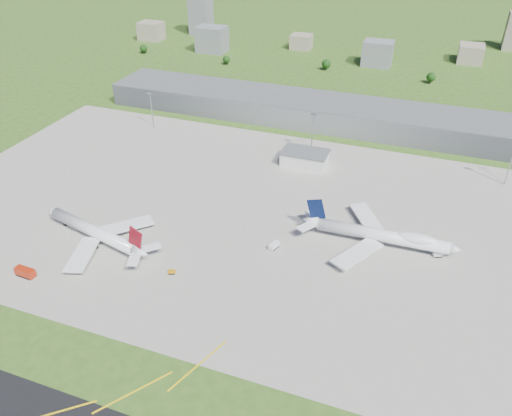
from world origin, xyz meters
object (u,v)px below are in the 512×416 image
(van_white_near, at_px, (274,246))
(van_white_far, at_px, (438,255))
(airliner_red_twin, at_px, (97,233))
(airliner_blue_quad, at_px, (382,236))
(fire_truck, at_px, (25,273))
(tug_yellow, at_px, (172,272))

(van_white_near, bearing_deg, van_white_far, -56.80)
(airliner_red_twin, height_order, van_white_far, airliner_red_twin)
(airliner_red_twin, relative_size, airliner_blue_quad, 0.91)
(van_white_near, bearing_deg, airliner_blue_quad, -48.78)
(fire_truck, xyz_separation_m, tug_yellow, (57.10, 22.58, -1.08))
(airliner_blue_quad, height_order, tug_yellow, airliner_blue_quad)
(airliner_red_twin, relative_size, fire_truck, 7.24)
(fire_truck, bearing_deg, airliner_blue_quad, 31.29)
(airliner_blue_quad, relative_size, van_white_far, 15.01)
(van_white_near, bearing_deg, fire_truck, 138.33)
(tug_yellow, bearing_deg, fire_truck, 179.77)
(airliner_red_twin, bearing_deg, van_white_far, -150.48)
(fire_truck, xyz_separation_m, van_white_far, (162.65, 73.49, -0.78))
(fire_truck, height_order, tug_yellow, fire_truck)
(airliner_blue_quad, relative_size, tug_yellow, 19.90)
(airliner_red_twin, distance_m, airliner_blue_quad, 130.10)
(fire_truck, relative_size, tug_yellow, 2.51)
(airliner_red_twin, height_order, fire_truck, airliner_red_twin)
(van_white_far, bearing_deg, van_white_near, 169.85)
(tug_yellow, bearing_deg, van_white_near, 20.13)
(airliner_blue_quad, bearing_deg, fire_truck, -152.82)
(van_white_near, relative_size, van_white_far, 1.30)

